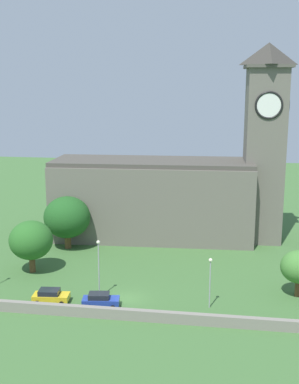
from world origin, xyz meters
TOP-DOWN VIEW (x-y plane):
  - ground_plane at (0.00, 15.00)m, footprint 200.00×200.00m
  - church at (2.90, 25.65)m, footprint 38.95×13.28m
  - quay_barrier at (0.00, -5.42)m, footprint 54.88×0.70m
  - car_yellow at (-8.92, -2.45)m, footprint 4.46×2.58m
  - car_blue at (-2.73, -2.70)m, footprint 4.52×2.58m
  - streetlamp_west_mid at (-3.51, -0.17)m, footprint 0.44×0.44m
  - streetlamp_central at (9.96, -1.05)m, footprint 0.44×0.44m
  - tree_by_tower at (20.60, 3.80)m, footprint 4.48×4.48m
  - tree_churchyard at (-13.17, 17.30)m, footprint 7.36×7.36m
  - tree_riverside_west at (-14.88, 6.64)m, footprint 6.02×6.02m

SIDE VIEW (x-z plane):
  - ground_plane at x=0.00m, z-range 0.00..0.00m
  - quay_barrier at x=0.00m, z-range 0.00..1.25m
  - car_yellow at x=-8.92m, z-range 0.01..1.64m
  - car_blue at x=-2.73m, z-range 0.01..1.68m
  - tree_by_tower at x=20.60m, z-range 0.89..6.76m
  - streetlamp_central at x=9.96m, z-range 1.11..7.21m
  - tree_riverside_west at x=-14.88m, z-range 0.93..8.28m
  - streetlamp_west_mid at x=-3.51m, z-range 1.20..8.50m
  - tree_churchyard at x=-13.17m, z-range 0.89..9.33m
  - church at x=2.90m, z-range -7.51..24.62m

